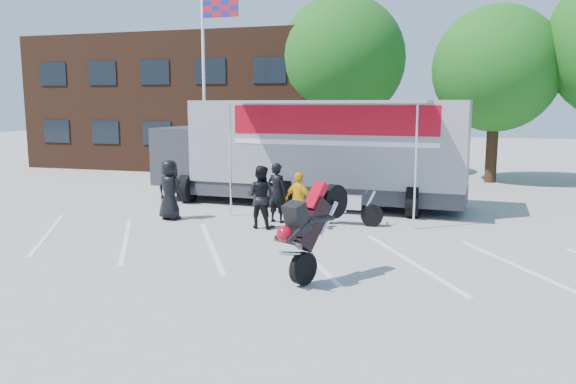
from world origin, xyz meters
The scene contains 13 objects.
ground centered at (0.00, 0.00, 0.00)m, with size 100.00×100.00×0.00m, color #9A9A95.
parking_bay_lines centered at (0.00, 1.00, 0.01)m, with size 18.00×5.00×0.01m, color white.
office_building centered at (-10.00, 18.00, 3.50)m, with size 18.00×8.00×7.00m, color #422415.
flagpole centered at (-6.24, 10.00, 5.05)m, with size 1.61×0.12×8.00m.
tree_left centered at (-2.00, 16.00, 5.57)m, with size 6.12×6.12×8.64m.
tree_mid centered at (5.00, 15.00, 4.94)m, with size 5.44×5.44×7.68m.
transporter_truck centered at (-1.22, 7.27, 0.00)m, with size 11.21×5.40×3.57m, color gray, non-canonical shape.
parked_motorcycle centered at (0.53, 4.32, 0.00)m, with size 0.71×2.13×1.12m, color silver, non-canonical shape.
stunt_bike_rider centered at (1.08, -0.68, 0.00)m, with size 0.85×1.80×2.12m, color black, non-canonical shape.
spectator_leather_a centered at (-4.72, 3.60, 0.90)m, with size 0.88×0.57×1.80m, color black.
spectator_leather_b centered at (-1.50, 4.11, 0.88)m, with size 0.64×0.42×1.77m, color black.
spectator_leather_c centered at (-1.71, 3.28, 0.88)m, with size 0.86×0.67×1.76m, color black.
spectator_hivis centered at (-0.63, 3.40, 0.80)m, with size 0.94×0.39×1.60m, color yellow.
Camera 1 is at (3.44, -11.32, 3.46)m, focal length 35.00 mm.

